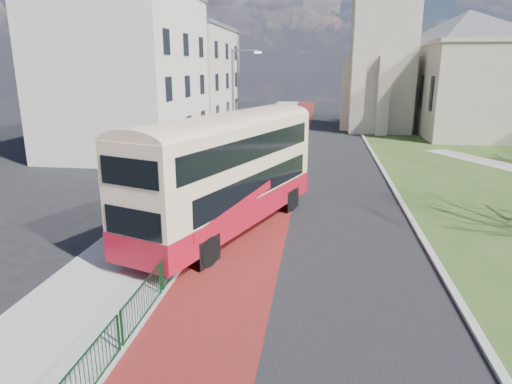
# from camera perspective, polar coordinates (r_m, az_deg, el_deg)

# --- Properties ---
(ground) EXTENTS (160.00, 160.00, 0.00)m
(ground) POSITION_cam_1_polar(r_m,az_deg,el_deg) (16.11, 1.01, -9.97)
(ground) COLOR black
(ground) RESTS_ON ground
(road_carriageway) EXTENTS (9.00, 120.00, 0.01)m
(road_carriageway) POSITION_cam_1_polar(r_m,az_deg,el_deg) (35.14, 7.49, 3.90)
(road_carriageway) COLOR black
(road_carriageway) RESTS_ON ground
(bus_lane) EXTENTS (3.40, 120.00, 0.01)m
(bus_lane) POSITION_cam_1_polar(r_m,az_deg,el_deg) (35.27, 3.09, 4.05)
(bus_lane) COLOR #591414
(bus_lane) RESTS_ON ground
(pavement_west) EXTENTS (4.00, 120.00, 0.12)m
(pavement_west) POSITION_cam_1_polar(r_m,az_deg,el_deg) (35.78, -3.00, 4.31)
(pavement_west) COLOR gray
(pavement_west) RESTS_ON ground
(kerb_west) EXTENTS (0.25, 120.00, 0.13)m
(kerb_west) POSITION_cam_1_polar(r_m,az_deg,el_deg) (35.45, 0.19, 4.23)
(kerb_west) COLOR #999993
(kerb_west) RESTS_ON ground
(kerb_east) EXTENTS (0.25, 80.00, 0.13)m
(kerb_east) POSITION_cam_1_polar(r_m,az_deg,el_deg) (37.35, 14.63, 4.30)
(kerb_east) COLOR #999993
(kerb_east) RESTS_ON ground
(pedestrian_railing) EXTENTS (0.07, 24.00, 1.12)m
(pedestrian_railing) POSITION_cam_1_polar(r_m,az_deg,el_deg) (20.08, -5.96, -3.14)
(pedestrian_railing) COLOR #0C3618
(pedestrian_railing) RESTS_ON ground
(gothic_church) EXTENTS (16.38, 18.00, 40.00)m
(gothic_church) POSITION_cam_1_polar(r_m,az_deg,el_deg) (53.93, 21.01, 21.03)
(gothic_church) COLOR gray
(gothic_church) RESTS_ON ground
(street_block_near) EXTENTS (10.30, 14.30, 13.00)m
(street_block_near) POSITION_cam_1_polar(r_m,az_deg,el_deg) (39.73, -15.82, 14.23)
(street_block_near) COLOR beige
(street_block_near) RESTS_ON ground
(street_block_far) EXTENTS (10.30, 16.30, 11.50)m
(street_block_far) POSITION_cam_1_polar(r_m,az_deg,el_deg) (54.79, -8.93, 13.97)
(street_block_far) COLOR #BDB4A0
(street_block_far) RESTS_ON ground
(streetlamp) EXTENTS (2.13, 0.18, 8.00)m
(streetlamp) POSITION_cam_1_polar(r_m,az_deg,el_deg) (33.11, -2.65, 11.34)
(streetlamp) COLOR gray
(streetlamp) RESTS_ON pavement_west
(bus) EXTENTS (6.45, 11.86, 4.86)m
(bus) POSITION_cam_1_polar(r_m,az_deg,el_deg) (19.25, -3.54, 2.96)
(bus) COLOR maroon
(bus) RESTS_ON ground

